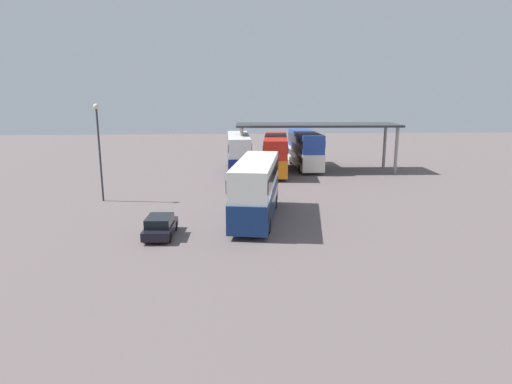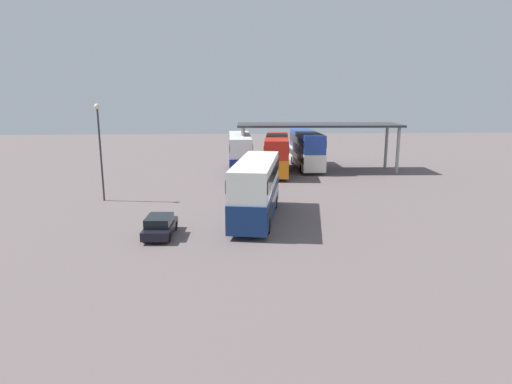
# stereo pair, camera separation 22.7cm
# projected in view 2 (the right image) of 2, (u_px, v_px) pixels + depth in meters

# --- Properties ---
(ground_plane) EXTENTS (140.00, 140.00, 0.00)m
(ground_plane) POSITION_uv_depth(u_px,v_px,m) (255.00, 231.00, 29.10)
(ground_plane) COLOR #665959
(double_decker_main) EXTENTS (4.23, 10.58, 4.27)m
(double_decker_main) POSITION_uv_depth(u_px,v_px,m) (256.00, 187.00, 31.36)
(double_decker_main) COLOR navy
(double_decker_main) RESTS_ON ground_plane
(parked_hatchback) EXTENTS (1.81, 3.86, 1.35)m
(parked_hatchback) POSITION_uv_depth(u_px,v_px,m) (160.00, 226.00, 27.93)
(parked_hatchback) COLOR black
(parked_hatchback) RESTS_ON ground_plane
(double_decker_near_canopy) EXTENTS (2.55, 10.79, 4.24)m
(double_decker_near_canopy) POSITION_uv_depth(u_px,v_px,m) (240.00, 152.00, 50.21)
(double_decker_near_canopy) COLOR navy
(double_decker_near_canopy) RESTS_ON ground_plane
(double_decker_mid_row) EXTENTS (3.73, 11.75, 4.16)m
(double_decker_mid_row) POSITION_uv_depth(u_px,v_px,m) (277.00, 153.00, 49.80)
(double_decker_mid_row) COLOR orange
(double_decker_mid_row) RESTS_ON ground_plane
(double_decker_far_right) EXTENTS (2.79, 10.56, 4.36)m
(double_decker_far_right) POSITION_uv_depth(u_px,v_px,m) (306.00, 148.00, 52.76)
(double_decker_far_right) COLOR white
(double_decker_far_right) RESTS_ON ground_plane
(depot_canopy) EXTENTS (18.62, 5.97, 5.42)m
(depot_canopy) POSITION_uv_depth(u_px,v_px,m) (318.00, 127.00, 50.46)
(depot_canopy) COLOR #33353A
(depot_canopy) RESTS_ON ground_plane
(lamppost_tall) EXTENTS (0.44, 0.44, 8.04)m
(lamppost_tall) POSITION_uv_depth(u_px,v_px,m) (100.00, 141.00, 36.18)
(lamppost_tall) COLOR #33353A
(lamppost_tall) RESTS_ON ground_plane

